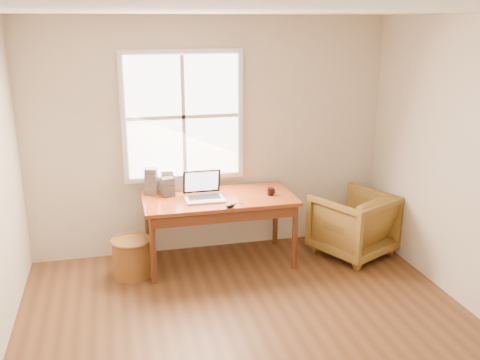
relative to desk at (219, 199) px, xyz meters
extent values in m
cube|color=brown|center=(0.00, -1.80, -0.74)|extent=(4.00, 4.50, 0.02)
cube|color=white|center=(0.00, -1.80, 1.88)|extent=(4.00, 4.50, 0.02)
cube|color=beige|center=(0.00, 0.46, 0.57)|extent=(4.00, 0.02, 2.60)
cube|color=silver|center=(-0.30, 0.42, 0.82)|extent=(1.32, 0.05, 1.42)
cube|color=white|center=(-0.30, 0.39, 0.82)|extent=(1.20, 0.02, 1.30)
cube|color=silver|center=(-0.30, 0.38, 0.82)|extent=(0.04, 0.02, 1.30)
cube|color=silver|center=(-0.30, 0.38, 0.82)|extent=(1.20, 0.02, 0.04)
cube|color=brown|center=(0.00, 0.00, 0.00)|extent=(1.60, 0.80, 0.04)
imported|color=olive|center=(1.50, -0.13, -0.37)|extent=(1.03, 1.04, 0.71)
cylinder|color=brown|center=(-0.94, -0.11, -0.53)|extent=(0.49, 0.49, 0.39)
ellipsoid|color=black|center=(0.04, -0.36, 0.04)|extent=(0.12, 0.09, 0.03)
cylinder|color=black|center=(0.55, -0.07, 0.06)|extent=(0.09, 0.09, 0.08)
cube|color=silver|center=(-0.51, 0.29, 0.14)|extent=(0.13, 0.12, 0.25)
cube|color=#252429|center=(-0.52, 0.16, 0.12)|extent=(0.16, 0.15, 0.20)
cube|color=#9E9CA9|center=(-0.68, 0.29, 0.16)|extent=(0.15, 0.14, 0.28)
cube|color=silver|center=(-0.36, 0.36, 0.10)|extent=(0.14, 0.12, 0.17)
camera|label=1|loc=(-1.06, -5.26, 1.80)|focal=40.00mm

